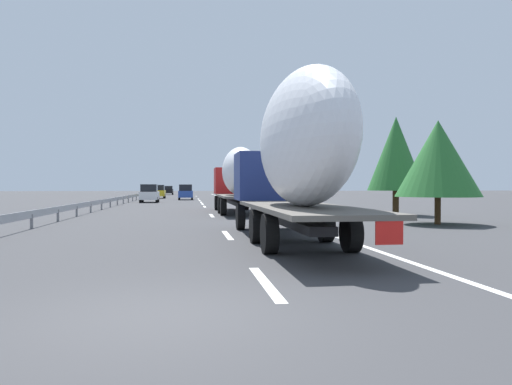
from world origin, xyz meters
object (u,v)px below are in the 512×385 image
object	(u,v)px
truck_trailing	(295,153)
car_yellow_coupe	(159,192)
car_black_suv	(169,190)
car_white_van	(149,193)
road_sign	(244,181)
car_blue_sedan	(186,192)
truck_lead	(238,177)

from	to	relation	value
truck_trailing	car_yellow_coupe	world-z (taller)	truck_trailing
car_yellow_coupe	car_black_suv	bearing A→B (deg)	-0.39
truck_trailing	car_yellow_coupe	xyz separation A→B (m)	(56.89, 7.35, -1.79)
car_white_van	road_sign	distance (m)	10.61
truck_trailing	car_white_van	bearing A→B (deg)	10.62
car_blue_sedan	car_yellow_coupe	world-z (taller)	car_blue_sedan
car_black_suv	car_yellow_coupe	xyz separation A→B (m)	(-29.60, 0.20, 0.05)
car_black_suv	car_white_van	bearing A→B (deg)	179.77
truck_trailing	car_blue_sedan	bearing A→B (deg)	4.13
car_black_suv	car_yellow_coupe	size ratio (longest dim) A/B	1.15
truck_trailing	car_black_suv	distance (m)	86.80
truck_lead	road_sign	bearing A→B (deg)	-7.53
truck_trailing	car_white_van	world-z (taller)	truck_trailing
truck_lead	car_yellow_coupe	xyz separation A→B (m)	(39.89, 7.35, -1.39)
car_blue_sedan	road_sign	size ratio (longest dim) A/B	1.16
road_sign	car_black_suv	bearing A→B (deg)	12.54
car_black_suv	truck_lead	bearing A→B (deg)	-174.13
truck_lead	truck_trailing	distance (m)	17.01
truck_lead	car_blue_sedan	distance (m)	31.83
car_black_suv	road_sign	world-z (taller)	road_sign
car_white_van	truck_lead	bearing A→B (deg)	-161.65
car_white_van	car_blue_sedan	bearing A→B (deg)	-21.97
truck_trailing	car_white_van	xyz separation A→B (m)	(39.12, 7.33, -1.78)
car_white_van	car_yellow_coupe	distance (m)	17.77
truck_lead	car_yellow_coupe	bearing A→B (deg)	10.44
truck_lead	truck_trailing	size ratio (longest dim) A/B	0.94
truck_lead	truck_trailing	xyz separation A→B (m)	(-17.00, 0.00, 0.40)
truck_trailing	car_yellow_coupe	bearing A→B (deg)	7.36
truck_lead	car_yellow_coupe	size ratio (longest dim) A/B	2.92
truck_lead	car_blue_sedan	bearing A→B (deg)	6.33
truck_trailing	truck_lead	bearing A→B (deg)	-0.00
car_black_suv	car_yellow_coupe	world-z (taller)	car_yellow_coupe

